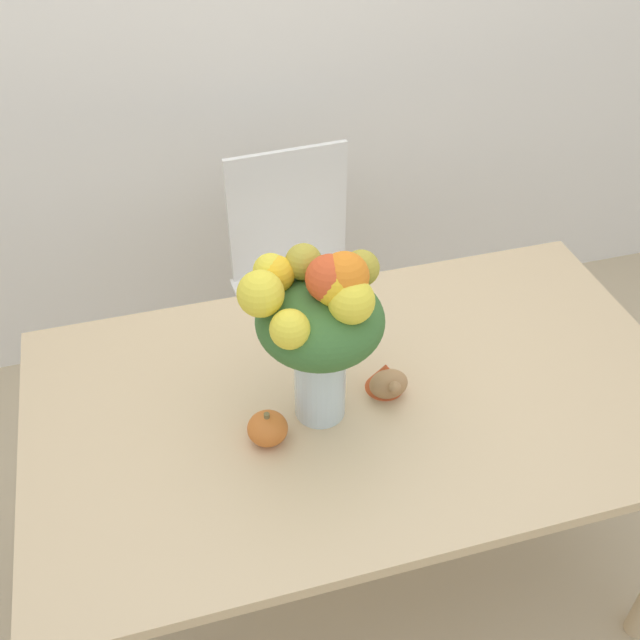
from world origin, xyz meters
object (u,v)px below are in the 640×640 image
pumpkin (268,428)px  dining_chair_near_window (301,288)px  flower_vase (319,320)px  turkey_figurine (387,379)px

pumpkin → dining_chair_near_window: size_ratio=0.10×
flower_vase → pumpkin: (-0.13, -0.05, -0.23)m
pumpkin → dining_chair_near_window: dining_chair_near_window is taller
flower_vase → pumpkin: flower_vase is taller
flower_vase → dining_chair_near_window: bearing=78.5°
dining_chair_near_window → pumpkin: bearing=-112.2°
flower_vase → dining_chair_near_window: flower_vase is taller
turkey_figurine → dining_chair_near_window: dining_chair_near_window is taller
turkey_figurine → dining_chair_near_window: size_ratio=0.13×
turkey_figurine → pumpkin: bearing=-166.7°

